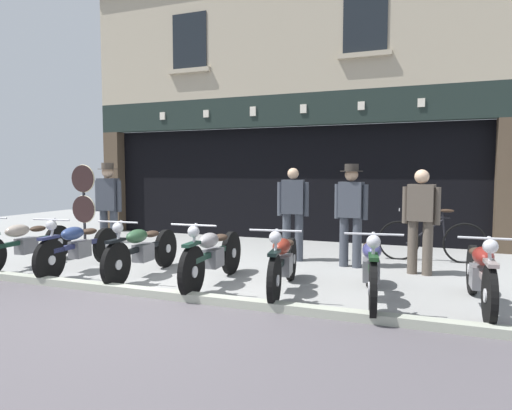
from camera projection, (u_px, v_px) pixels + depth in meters
ground at (99, 327)px, 4.66m from camera, size 21.67×22.00×0.18m
shop_facade at (301, 167)px, 11.98m from camera, size 9.97×4.42×6.24m
motorcycle_far_left at (25, 242)px, 7.41m from camera, size 0.62×2.05×0.90m
motorcycle_left at (79, 246)px, 7.06m from camera, size 0.62×1.95×0.91m
motorcycle_center_left at (142, 249)px, 6.73m from camera, size 0.62×2.00×0.91m
motorcycle_center at (213, 254)px, 6.23m from camera, size 0.62×2.03×0.93m
motorcycle_center_right at (283, 261)px, 5.85m from camera, size 0.62×1.94×0.90m
motorcycle_right at (371, 266)px, 5.46m from camera, size 0.62×2.09×0.92m
motorcycle_far_right at (481, 273)px, 5.14m from camera, size 0.62×1.94×0.91m
salesman_left at (108, 202)px, 8.68m from camera, size 0.56×0.37×1.75m
shopkeeper_center at (293, 210)px, 7.89m from camera, size 0.56×0.27×1.64m
salesman_right at (351, 210)px, 7.37m from camera, size 0.56×0.37×1.70m
assistant_far_right at (421, 217)px, 6.83m from camera, size 0.55×0.29×1.61m
tyre_sign_pole at (83, 195)px, 9.91m from camera, size 0.62×0.06×1.73m
advert_board_near at (395, 157)px, 9.57m from camera, size 0.80×0.03×0.98m
leaning_bicycle at (432, 240)px, 7.87m from camera, size 1.80×0.50×0.95m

